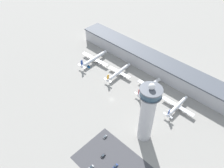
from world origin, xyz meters
TOP-DOWN VIEW (x-y plane):
  - ground_plane at (0.00, 0.00)m, footprint 1000.00×1000.00m
  - terminal_building at (0.00, 70.00)m, footprint 215.07×25.00m
  - control_tower at (50.89, -12.52)m, footprint 16.98×16.98m
  - parking_lot_surface at (52.53, -50.48)m, footprint 64.00×40.00m
  - airplane_gate_alpha at (-60.74, 31.50)m, footprint 40.82×43.01m
  - airplane_gate_bravo at (-21.29, 33.71)m, footprint 30.76×39.94m
  - airplane_gate_charlie at (18.76, 38.09)m, footprint 30.69×36.45m
  - airplane_gate_delta at (55.16, 34.80)m, footprint 35.22×34.30m
  - service_truck_catering at (53.32, 25.44)m, footprint 6.55×5.80m
  - service_truck_fuel at (-58.71, 19.63)m, footprint 6.74×3.95m
  - service_truck_baggage at (25.06, 37.04)m, footprint 8.11×4.32m
  - car_red_hatchback at (39.17, -50.95)m, footprint 1.96×4.38m
  - car_navy_sedan at (52.50, -50.47)m, footprint 1.88×4.41m
  - car_maroon_suv at (39.41, -64.30)m, footprint 1.92×4.18m
  - car_white_wagon at (27.43, -37.12)m, footprint 1.96×4.17m

SIDE VIEW (x-z plane):
  - ground_plane at x=0.00m, z-range 0.00..0.00m
  - parking_lot_surface at x=52.53m, z-range 0.00..0.01m
  - car_maroon_suv at x=39.41m, z-range -0.16..1.29m
  - car_navy_sedan at x=52.50m, z-range -0.17..1.36m
  - car_white_wagon at x=27.43m, z-range -0.17..1.37m
  - car_red_hatchback at x=39.17m, z-range -0.17..1.37m
  - service_truck_fuel at x=-58.71m, z-range -0.38..2.07m
  - service_truck_baggage at x=25.06m, z-range -0.39..2.16m
  - service_truck_catering at x=53.32m, z-range -0.43..2.36m
  - airplane_gate_charlie at x=18.76m, z-range -2.12..10.26m
  - airplane_gate_delta at x=55.16m, z-range -1.59..10.17m
  - airplane_gate_bravo at x=-21.29m, z-range -1.72..10.41m
  - airplane_gate_alpha at x=-60.74m, z-range -2.13..11.51m
  - terminal_building at x=0.00m, z-range 0.10..18.33m
  - control_tower at x=50.89m, z-range 0.33..62.41m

